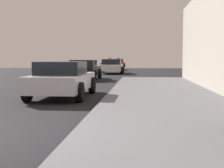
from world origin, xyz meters
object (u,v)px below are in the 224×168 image
car_white (112,66)px  car_silver (63,79)px  car_black (84,70)px  car_blue (110,64)px  car_red (118,63)px

car_white → car_silver: bearing=-90.6°
car_silver → car_black: size_ratio=1.04×
car_black → car_white: size_ratio=0.93×
car_black → car_blue: 17.32m
car_silver → car_blue: 26.90m
car_red → car_white: bearing=-87.8°
car_silver → car_red: 36.68m
car_black → car_red: (0.38, 27.11, 0.00)m
car_silver → car_red: (-0.52, 36.68, 0.00)m
car_silver → car_white: size_ratio=0.97×
car_silver → car_red: bearing=90.8°
car_silver → car_white: same height
car_silver → car_blue: (-0.81, 26.89, 0.00)m
car_white → car_red: bearing=92.2°
car_blue → car_white: bearing=-83.5°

